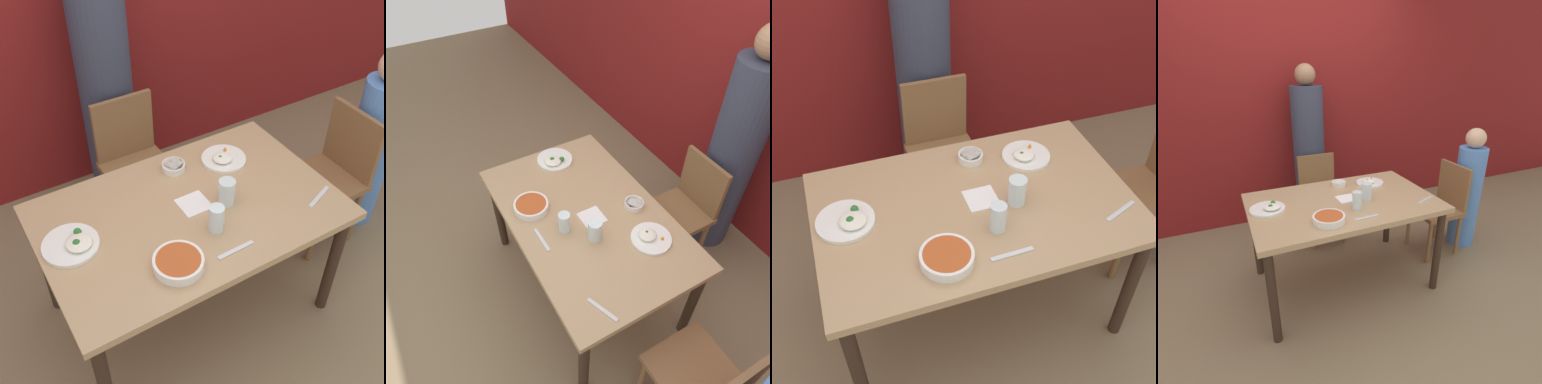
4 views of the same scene
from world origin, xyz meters
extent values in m
plane|color=#847051|center=(0.00, 0.00, 0.00)|extent=(10.00, 10.00, 0.00)
cube|color=tan|center=(0.00, 0.00, 0.73)|extent=(1.39, 0.89, 0.04)
cylinder|color=#332319|center=(-0.64, -0.38, 0.35)|extent=(0.06, 0.06, 0.71)
cylinder|color=#332319|center=(0.64, -0.38, 0.35)|extent=(0.06, 0.06, 0.71)
cylinder|color=#332319|center=(-0.64, 0.38, 0.35)|extent=(0.06, 0.06, 0.71)
cylinder|color=#332319|center=(0.64, 0.38, 0.35)|extent=(0.06, 0.06, 0.71)
cube|color=brown|center=(0.07, 0.71, 0.44)|extent=(0.40, 0.40, 0.04)
cube|color=brown|center=(0.07, 0.90, 0.66)|extent=(0.38, 0.03, 0.40)
cylinder|color=brown|center=(-0.09, 0.55, 0.21)|extent=(0.04, 0.04, 0.42)
cylinder|color=brown|center=(0.24, 0.55, 0.21)|extent=(0.04, 0.04, 0.42)
cylinder|color=brown|center=(-0.09, 0.88, 0.21)|extent=(0.04, 0.04, 0.42)
cylinder|color=brown|center=(0.24, 0.88, 0.21)|extent=(0.04, 0.04, 0.42)
cube|color=brown|center=(0.97, 0.08, 0.44)|extent=(0.40, 0.40, 0.04)
cylinder|color=brown|center=(0.80, 0.24, 0.21)|extent=(0.04, 0.04, 0.42)
cylinder|color=brown|center=(0.80, -0.09, 0.21)|extent=(0.04, 0.04, 0.42)
cylinder|color=#33384C|center=(0.07, 1.12, 0.75)|extent=(0.33, 0.33, 1.50)
cylinder|color=white|center=(-0.21, -0.27, 0.77)|extent=(0.21, 0.21, 0.05)
cylinder|color=#BC5123|center=(-0.21, -0.27, 0.79)|extent=(0.19, 0.19, 0.01)
cylinder|color=white|center=(0.34, 0.22, 0.76)|extent=(0.23, 0.23, 0.02)
ellipsoid|color=white|center=(0.33, 0.21, 0.78)|extent=(0.10, 0.10, 0.03)
cone|color=orange|center=(0.38, 0.27, 0.78)|extent=(0.02, 0.02, 0.02)
sphere|color=#2D702D|center=(0.31, 0.21, 0.78)|extent=(0.03, 0.03, 0.03)
cylinder|color=white|center=(-0.55, 0.06, 0.76)|extent=(0.25, 0.25, 0.02)
ellipsoid|color=white|center=(-0.52, 0.04, 0.78)|extent=(0.12, 0.12, 0.03)
cone|color=orange|center=(-0.51, 0.08, 0.78)|extent=(0.02, 0.02, 0.03)
sphere|color=#2D702D|center=(-0.50, 0.10, 0.78)|extent=(0.03, 0.03, 0.03)
sphere|color=#2D702D|center=(-0.53, 0.03, 0.78)|extent=(0.04, 0.04, 0.04)
cylinder|color=white|center=(0.08, 0.29, 0.77)|extent=(0.12, 0.12, 0.04)
cylinder|color=white|center=(0.08, 0.29, 0.78)|extent=(0.10, 0.10, 0.01)
cylinder|color=silver|center=(0.17, -0.05, 0.81)|extent=(0.08, 0.08, 0.13)
cylinder|color=silver|center=(0.04, -0.17, 0.81)|extent=(0.07, 0.07, 0.13)
cube|color=white|center=(0.04, 0.02, 0.75)|extent=(0.14, 0.14, 0.01)
cube|color=silver|center=(0.58, -0.25, 0.75)|extent=(0.18, 0.08, 0.01)
cube|color=silver|center=(0.04, -0.32, 0.75)|extent=(0.18, 0.02, 0.01)
camera|label=1|loc=(-0.82, -1.39, 2.29)|focal=45.00mm
camera|label=2|loc=(1.30, -0.79, 2.45)|focal=35.00mm
camera|label=3|loc=(-0.53, -1.42, 2.20)|focal=45.00mm
camera|label=4|loc=(-0.78, -1.91, 1.70)|focal=28.00mm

